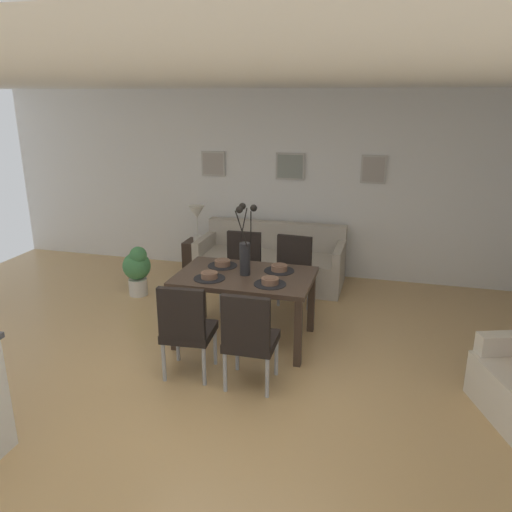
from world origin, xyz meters
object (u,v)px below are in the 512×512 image
object	(u,v)px
dining_chair_near_right	(242,267)
centerpiece_vase	(245,248)
dining_chair_far_right	(291,271)
framed_picture_left	(213,164)
bowl_near_left	(209,275)
bowl_far_left	(270,280)
dining_chair_far_left	(249,336)
framed_picture_center	(290,166)
dining_chair_near_left	(186,326)
side_table	(198,258)
table_lamp	(197,216)
potted_plant	(137,268)
framed_picture_right	(374,169)
bowl_near_right	(222,262)
sofa	(271,263)
bowl_far_right	(279,267)
dining_table	(245,283)

from	to	relation	value
dining_chair_near_right	centerpiece_vase	distance (m)	1.06
dining_chair_far_right	framed_picture_left	bearing A→B (deg)	136.29
bowl_near_left	bowl_far_left	distance (m)	0.63
dining_chair_far_left	framed_picture_left	bearing A→B (deg)	114.54
dining_chair_near_right	framed_picture_center	world-z (taller)	framed_picture_center
framed_picture_left	dining_chair_near_left	bearing A→B (deg)	-75.00
side_table	table_lamp	xyz separation A→B (m)	(-0.00, 0.00, 0.63)
dining_chair_far_left	framed_picture_left	world-z (taller)	framed_picture_left
centerpiece_vase	bowl_far_left	world-z (taller)	centerpiece_vase
potted_plant	framed_picture_right	bearing A→B (deg)	26.17
bowl_near_left	table_lamp	xyz separation A→B (m)	(-0.91, 1.98, 0.11)
centerpiece_vase	bowl_near_right	bearing A→B (deg)	147.23
bowl_near_left	potted_plant	size ratio (longest dim) A/B	0.25
dining_chair_far_right	side_table	bearing A→B (deg)	149.48
dining_chair_near_right	dining_chair_far_right	world-z (taller)	same
bowl_far_left	framed_picture_center	world-z (taller)	framed_picture_center
dining_chair_near_left	table_lamp	world-z (taller)	table_lamp
dining_chair_near_left	side_table	bearing A→B (deg)	109.37
dining_chair_near_left	framed_picture_center	distance (m)	3.30
dining_chair_far_right	framed_picture_right	size ratio (longest dim) A/B	2.43
sofa	bowl_far_right	bearing A→B (deg)	-73.69
dining_chair_far_left	side_table	world-z (taller)	dining_chair_far_left
dining_chair_far_right	bowl_far_right	distance (m)	0.71
dining_chair_far_right	bowl_far_left	distance (m)	1.10
framed_picture_right	bowl_near_left	bearing A→B (deg)	-120.58
table_lamp	bowl_near_right	bearing A→B (deg)	-59.78
sofa	framed_picture_left	size ratio (longest dim) A/B	5.56
dining_table	centerpiece_vase	world-z (taller)	centerpiece_vase
bowl_far_left	framed_picture_center	xyz separation A→B (m)	(-0.32, 2.46, 0.78)
dining_chair_far_left	sofa	world-z (taller)	dining_chair_far_left
bowl_near_right	dining_table	bearing A→B (deg)	-33.01
framed_picture_center	framed_picture_right	xyz separation A→B (m)	(1.14, 0.00, -0.00)
dining_chair_far_right	potted_plant	size ratio (longest dim) A/B	1.37
framed_picture_right	table_lamp	bearing A→B (deg)	-168.52
dining_chair_near_left	dining_chair_far_left	world-z (taller)	same
dining_chair_near_left	framed_picture_right	world-z (taller)	framed_picture_right
dining_chair_far_left	sofa	xyz separation A→B (m)	(-0.44, 2.66, -0.23)
side_table	framed_picture_right	world-z (taller)	framed_picture_right
dining_chair_far_left	side_table	xyz separation A→B (m)	(-1.52, 2.66, -0.25)
dining_chair_near_right	framed_picture_right	world-z (taller)	framed_picture_right
centerpiece_vase	framed_picture_left	xyz separation A→B (m)	(-1.14, 2.25, 0.54)
dining_chair_near_left	bowl_far_left	world-z (taller)	dining_chair_near_left
sofa	dining_chair_far_right	bearing A→B (deg)	-63.04
dining_chair_near_left	framed_picture_right	xyz separation A→B (m)	(1.44, 3.11, 1.05)
sofa	potted_plant	size ratio (longest dim) A/B	2.96
bowl_near_left	framed_picture_right	xyz separation A→B (m)	(1.45, 2.46, 0.78)
dining_chair_near_left	table_lamp	size ratio (longest dim) A/B	1.80
dining_table	side_table	size ratio (longest dim) A/B	2.69
bowl_far_left	dining_chair_far_left	bearing A→B (deg)	-91.70
framed_picture_left	bowl_far_left	bearing A→B (deg)	-59.42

